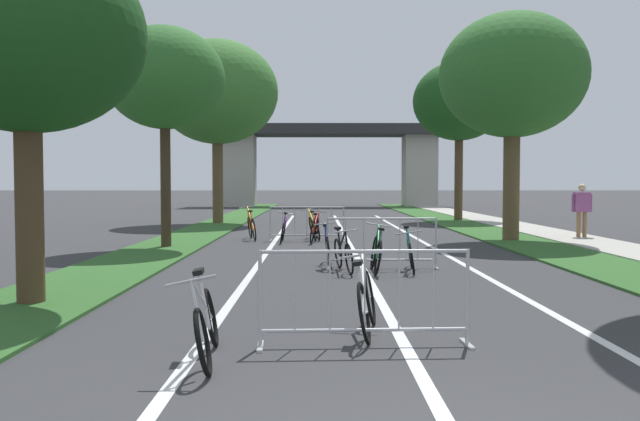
% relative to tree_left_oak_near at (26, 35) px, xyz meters
% --- Properties ---
extents(grass_verge_left, '(2.02, 54.19, 0.05)m').
position_rel_tree_left_oak_near_xyz_m(grass_verge_left, '(0.03, 16.39, -3.84)').
color(grass_verge_left, '#2D5B26').
rests_on(grass_verge_left, ground).
extents(grass_verge_right, '(2.02, 54.19, 0.05)m').
position_rel_tree_left_oak_near_xyz_m(grass_verge_right, '(10.12, 16.39, -3.84)').
color(grass_verge_right, '#2D5B26').
rests_on(grass_verge_right, ground).
extents(sidewalk_path_right, '(1.87, 54.19, 0.08)m').
position_rel_tree_left_oak_near_xyz_m(sidewalk_path_right, '(12.07, 16.39, -3.82)').
color(sidewalk_path_right, '#ADA89E').
rests_on(sidewalk_path_right, ground).
extents(lane_stripe_center, '(0.14, 31.35, 0.01)m').
position_rel_tree_left_oak_near_xyz_m(lane_stripe_center, '(5.07, 9.90, -3.86)').
color(lane_stripe_center, silver).
rests_on(lane_stripe_center, ground).
extents(lane_stripe_right_lane, '(0.14, 31.35, 0.01)m').
position_rel_tree_left_oak_near_xyz_m(lane_stripe_right_lane, '(7.29, 9.90, -3.86)').
color(lane_stripe_right_lane, silver).
rests_on(lane_stripe_right_lane, ground).
extents(lane_stripe_left_lane, '(0.14, 31.35, 0.01)m').
position_rel_tree_left_oak_near_xyz_m(lane_stripe_left_lane, '(2.86, 9.90, -3.86)').
color(lane_stripe_left_lane, silver).
rests_on(lane_stripe_left_lane, ground).
extents(overpass_bridge, '(18.98, 3.97, 6.04)m').
position_rel_tree_left_oak_near_xyz_m(overpass_bridge, '(5.07, 39.01, 0.24)').
color(overpass_bridge, '#2D2D30').
rests_on(overpass_bridge, ground).
extents(tree_left_oak_near, '(3.35, 3.35, 5.32)m').
position_rel_tree_left_oak_near_xyz_m(tree_left_oak_near, '(0.00, 0.00, 0.00)').
color(tree_left_oak_near, '#4C3823').
rests_on(tree_left_oak_near, ground).
extents(tree_left_cypress_far, '(3.22, 3.22, 5.94)m').
position_rel_tree_left_oak_near_xyz_m(tree_left_cypress_far, '(0.05, 8.18, 0.69)').
color(tree_left_cypress_far, '#3D2D1E').
rests_on(tree_left_cypress_far, ground).
extents(tree_left_maple_mid, '(5.23, 5.23, 7.88)m').
position_rel_tree_left_oak_near_xyz_m(tree_left_maple_mid, '(-0.14, 18.64, 1.77)').
color(tree_left_maple_mid, brown).
rests_on(tree_left_maple_mid, ground).
extents(tree_right_pine_near, '(4.39, 4.39, 6.86)m').
position_rel_tree_left_oak_near_xyz_m(tree_right_pine_near, '(10.02, 10.28, 1.10)').
color(tree_right_pine_near, brown).
rests_on(tree_right_pine_near, ground).
extents(tree_right_pine_far, '(4.28, 4.28, 7.37)m').
position_rel_tree_left_oak_near_xyz_m(tree_right_pine_far, '(10.73, 20.83, 1.66)').
color(tree_right_pine_far, '#4C3823').
rests_on(tree_right_pine_far, ground).
extents(crowd_barrier_nearest, '(2.32, 0.54, 1.05)m').
position_rel_tree_left_oak_near_xyz_m(crowd_barrier_nearest, '(4.63, -2.39, -3.34)').
color(crowd_barrier_nearest, '#ADADB2').
rests_on(crowd_barrier_nearest, ground).
extents(crowd_barrier_second, '(2.30, 0.47, 1.05)m').
position_rel_tree_left_oak_near_xyz_m(crowd_barrier_second, '(5.46, 3.96, -3.34)').
color(crowd_barrier_second, '#ADADB2').
rests_on(crowd_barrier_second, ground).
extents(crowd_barrier_third, '(2.32, 0.56, 1.05)m').
position_rel_tree_left_oak_near_xyz_m(crowd_barrier_third, '(3.82, 10.31, -3.34)').
color(crowd_barrier_third, '#ADADB2').
rests_on(crowd_barrier_third, ground).
extents(bicycle_white_0, '(0.55, 1.67, 0.94)m').
position_rel_tree_left_oak_near_xyz_m(bicycle_white_0, '(4.70, -1.81, -3.48)').
color(bicycle_white_0, black).
rests_on(bicycle_white_0, ground).
extents(bicycle_yellow_1, '(0.67, 1.74, 1.00)m').
position_rel_tree_left_oak_near_xyz_m(bicycle_yellow_1, '(4.04, 10.84, -3.48)').
color(bicycle_yellow_1, black).
rests_on(bicycle_yellow_1, ground).
extents(bicycle_red_2, '(0.53, 1.72, 0.94)m').
position_rel_tree_left_oak_near_xyz_m(bicycle_red_2, '(4.06, 9.79, -3.48)').
color(bicycle_red_2, black).
rests_on(bicycle_red_2, ground).
extents(bicycle_teal_3, '(0.54, 1.65, 0.90)m').
position_rel_tree_left_oak_near_xyz_m(bicycle_teal_3, '(6.00, 3.61, -3.51)').
color(bicycle_teal_3, black).
rests_on(bicycle_teal_3, ground).
extents(bicycle_green_4, '(0.49, 1.63, 0.96)m').
position_rel_tree_left_oak_near_xyz_m(bicycle_green_4, '(5.30, 3.42, -3.49)').
color(bicycle_green_4, black).
rests_on(bicycle_green_4, ground).
extents(bicycle_silver_5, '(0.46, 1.74, 0.93)m').
position_rel_tree_left_oak_near_xyz_m(bicycle_silver_5, '(3.02, -2.91, -3.51)').
color(bicycle_silver_5, black).
rests_on(bicycle_silver_5, ground).
extents(bicycle_black_6, '(0.46, 1.66, 0.88)m').
position_rel_tree_left_oak_near_xyz_m(bicycle_black_6, '(4.64, 3.53, -3.51)').
color(bicycle_black_6, black).
rests_on(bicycle_black_6, ground).
extents(bicycle_purple_7, '(0.51, 1.70, 0.91)m').
position_rel_tree_left_oak_near_xyz_m(bicycle_purple_7, '(3.13, 9.94, -3.50)').
color(bicycle_purple_7, black).
rests_on(bicycle_purple_7, ground).
extents(bicycle_orange_8, '(0.68, 1.67, 1.05)m').
position_rel_tree_left_oak_near_xyz_m(bicycle_orange_8, '(2.10, 10.79, -3.47)').
color(bicycle_orange_8, black).
rests_on(bicycle_orange_8, ground).
extents(bicycle_blue_9, '(0.46, 1.70, 0.92)m').
position_rel_tree_left_oak_near_xyz_m(bicycle_blue_9, '(4.35, 4.36, -3.49)').
color(bicycle_blue_9, black).
rests_on(bicycle_blue_9, ground).
extents(pedestrian_strolling, '(0.63, 0.31, 1.73)m').
position_rel_tree_left_oak_near_xyz_m(pedestrian_strolling, '(12.40, 10.84, -2.81)').
color(pedestrian_strolling, olive).
rests_on(pedestrian_strolling, ground).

